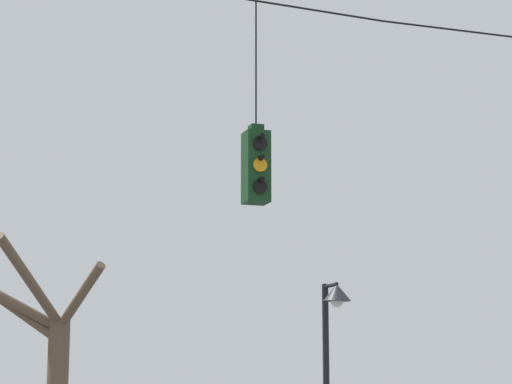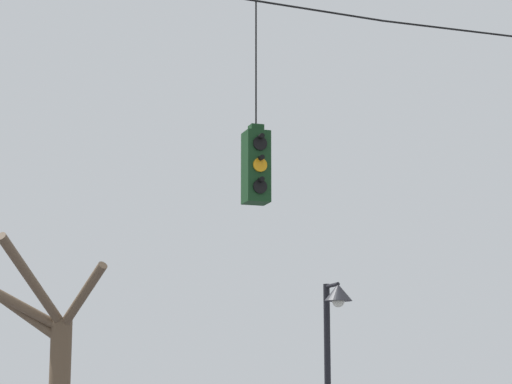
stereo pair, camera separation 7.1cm
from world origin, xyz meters
The scene contains 4 objects.
span_wire centered at (0.00, -0.07, 7.85)m, with size 16.80×0.03×0.55m.
traffic_light_near_right_pole centered at (-3.23, -0.07, 5.30)m, with size 0.34×0.58×2.99m.
street_lamp centered at (-0.46, 3.86, 3.18)m, with size 0.51×0.88×4.09m.
bare_tree centered at (-5.10, 9.00, 2.75)m, with size 3.97×2.94×5.24m.
Camera 1 is at (-7.54, -13.11, 2.33)m, focal length 70.00 mm.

